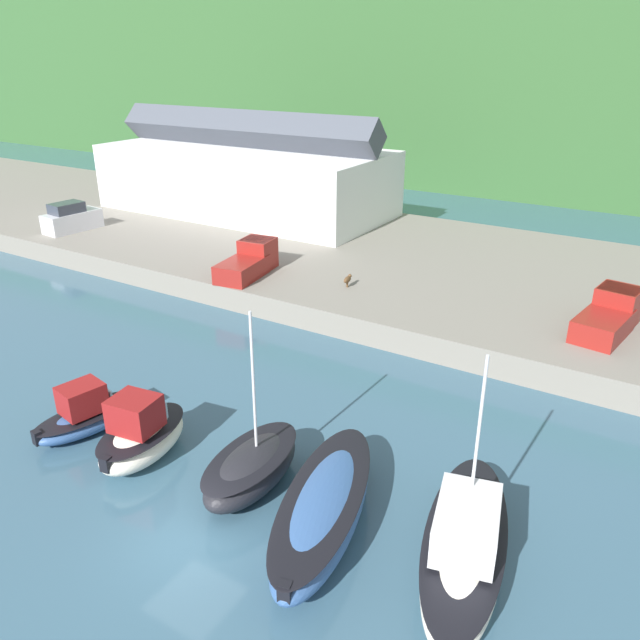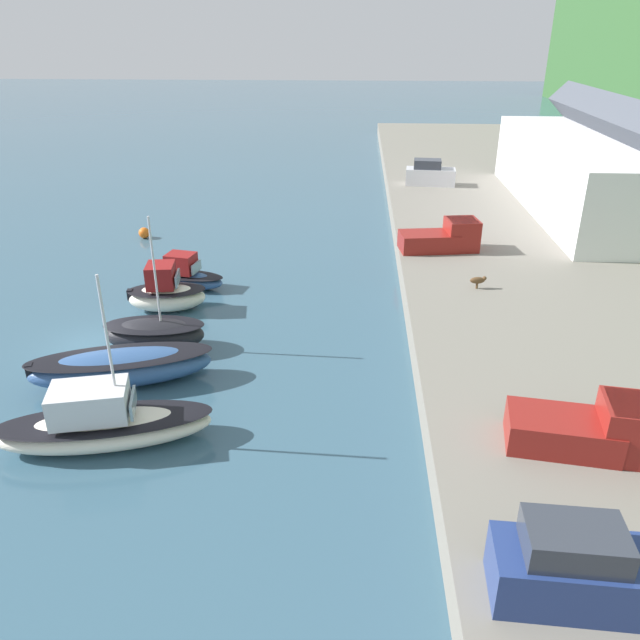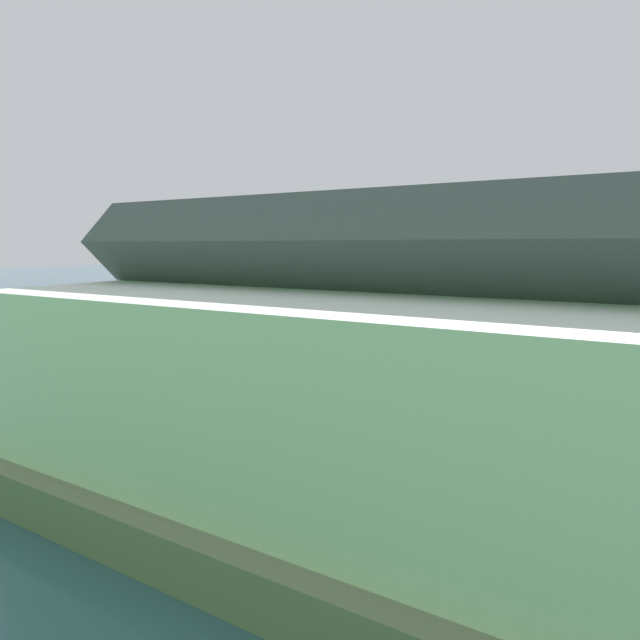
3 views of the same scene
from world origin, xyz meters
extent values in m
plane|color=#385B70|center=(0.00, 0.00, 0.00)|extent=(320.00, 320.00, 0.00)
cube|color=#335B2D|center=(0.00, 88.17, 13.39)|extent=(240.00, 72.12, 26.78)
cube|color=gray|center=(0.00, 25.96, 0.69)|extent=(132.98, 21.70, 1.38)
cube|color=white|center=(-21.49, 30.70, 3.99)|extent=(23.89, 10.91, 5.22)
cube|color=#474C56|center=(-21.49, 30.70, 8.10)|extent=(24.37, 3.01, 3.01)
ellipsoid|color=#33568E|center=(-7.54, 2.56, 0.47)|extent=(2.56, 4.77, 0.94)
ellipsoid|color=black|center=(-7.54, 2.56, 0.80)|extent=(2.65, 4.88, 0.12)
cube|color=maroon|center=(-7.59, 2.34, 1.51)|extent=(1.56, 1.81, 1.14)
cube|color=#8CA5B2|center=(-7.40, 3.26, 1.34)|extent=(1.14, 0.33, 0.57)
cube|color=black|center=(-7.97, 0.45, 0.66)|extent=(0.41, 0.35, 0.56)
ellipsoid|color=white|center=(-4.40, 2.35, 0.68)|extent=(2.71, 4.33, 1.37)
ellipsoid|color=black|center=(-4.40, 2.35, 1.16)|extent=(2.80, 4.42, 0.12)
cube|color=maroon|center=(-4.37, 2.15, 1.99)|extent=(1.80, 1.64, 1.24)
cube|color=#8CA5B2|center=(-4.49, 3.00, 1.80)|extent=(1.46, 0.30, 0.62)
cube|color=black|center=(-4.13, 0.44, 0.96)|extent=(0.40, 0.33, 0.56)
ellipsoid|color=black|center=(0.11, 3.05, 0.75)|extent=(2.40, 4.78, 1.49)
ellipsoid|color=black|center=(0.11, 3.05, 1.27)|extent=(2.49, 4.87, 0.12)
cylinder|color=silver|center=(0.09, 3.40, 4.00)|extent=(0.10, 0.10, 5.01)
ellipsoid|color=#33568E|center=(3.32, 2.57, 0.77)|extent=(4.18, 7.94, 1.53)
ellipsoid|color=black|center=(3.32, 2.57, 1.30)|extent=(4.31, 8.11, 0.12)
cube|color=black|center=(4.26, -0.93, 1.07)|extent=(0.42, 0.36, 0.56)
ellipsoid|color=white|center=(7.57, 3.47, 0.62)|extent=(3.98, 7.96, 1.24)
ellipsoid|color=black|center=(7.57, 3.47, 1.05)|extent=(4.11, 8.13, 0.12)
cube|color=silver|center=(7.66, 3.10, 1.84)|extent=(2.27, 3.00, 1.21)
cube|color=#8CA5B2|center=(7.31, 4.55, 1.66)|extent=(1.51, 0.45, 0.60)
cylinder|color=silver|center=(7.44, 4.03, 3.94)|extent=(0.10, 0.10, 5.42)
cube|color=silver|center=(-28.82, 18.75, 2.08)|extent=(2.16, 4.34, 1.40)
cube|color=#333842|center=(-28.84, 18.44, 3.16)|extent=(1.73, 2.44, 0.76)
cube|color=maroon|center=(-11.17, 16.91, 1.93)|extent=(2.48, 3.76, 1.10)
cube|color=maroon|center=(-11.46, 18.92, 2.33)|extent=(2.15, 2.14, 1.90)
cube|color=#2D333D|center=(-11.46, 18.92, 3.03)|extent=(2.01, 1.86, 0.50)
cube|color=maroon|center=(8.57, 19.35, 1.93)|extent=(2.50, 3.77, 1.10)
cube|color=maroon|center=(8.87, 21.36, 2.33)|extent=(2.16, 2.15, 1.90)
cube|color=#2D333D|center=(8.87, 21.36, 3.03)|extent=(2.02, 1.87, 0.50)
cylinder|color=brown|center=(-5.05, 18.89, 1.52)|extent=(0.12, 0.12, 0.28)
ellipsoid|color=brown|center=(-5.05, 18.89, 1.84)|extent=(0.38, 0.83, 0.36)
sphere|color=brown|center=(-5.09, 19.24, 1.95)|extent=(0.22, 0.22, 0.22)
camera|label=1|loc=(11.35, -10.67, 13.98)|focal=35.00mm
camera|label=2|loc=(25.92, 12.44, 14.00)|focal=35.00mm
camera|label=3|loc=(-26.13, 44.22, 7.95)|focal=28.00mm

